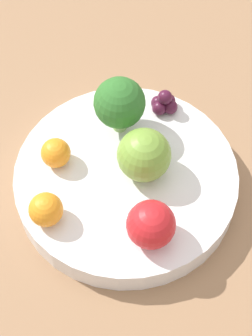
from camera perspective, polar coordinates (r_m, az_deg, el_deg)
The scene contains 9 objects.
ground_plane at distance 0.70m, azimuth 0.00°, elevation -2.86°, with size 6.00×6.00×0.00m, color gray.
table_surface at distance 0.70m, azimuth 0.00°, elevation -2.44°, with size 1.20×1.20×0.02m.
bowl at distance 0.67m, azimuth 0.00°, elevation -1.26°, with size 0.26×0.26×0.03m.
broccoli at distance 0.66m, azimuth -0.67°, elevation 6.58°, with size 0.06×0.06×0.08m.
apple_red at distance 0.63m, azimuth 1.84°, elevation 1.33°, with size 0.06×0.06×0.06m.
apple_green at distance 0.59m, azimuth 2.55°, elevation -5.77°, with size 0.05×0.05×0.05m.
orange_front at distance 0.66m, azimuth -7.15°, elevation 1.54°, with size 0.04×0.04×0.04m.
orange_back at distance 0.62m, azimuth -8.14°, elevation -4.20°, with size 0.04×0.04×0.04m.
grape_cluster at distance 0.71m, azimuth 3.90°, elevation 6.58°, with size 0.03×0.03×0.03m.
Camera 1 is at (0.22, -0.28, 0.61)m, focal length 60.00 mm.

